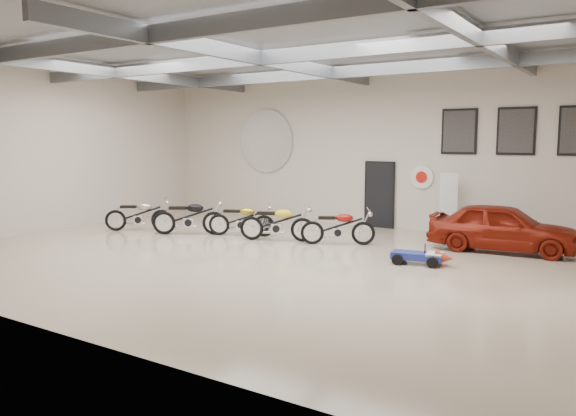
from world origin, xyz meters
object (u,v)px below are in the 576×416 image
Objects in this scene: motorcycle_gold at (241,219)px; go_kart at (422,254)px; motorcycle_black at (189,216)px; motorcycle_red at (338,226)px; banner_stand at (448,205)px; motorcycle_yellow at (277,222)px; vintage_car at (503,227)px; motorcycle_silver at (139,214)px.

motorcycle_gold is 1.40× the size of go_kart.
motorcycle_gold is 5.93m from go_kart.
motorcycle_red is (4.56, 0.96, -0.05)m from motorcycle_black.
motorcycle_black reaches higher than motorcycle_gold.
motorcycle_black is at bearing 169.87° from go_kart.
banner_stand is 4.22m from go_kart.
motorcycle_yellow is 4.58m from go_kart.
motorcycle_red is 3.02m from go_kart.
motorcycle_red is (-2.12, -2.97, -0.43)m from banner_stand.
motorcycle_black is 1.09× the size of motorcycle_red.
banner_stand is 0.89× the size of motorcycle_yellow.
motorcycle_black is at bearing 169.04° from motorcycle_yellow.
motorcycle_red is at bearing -8.17° from motorcycle_yellow.
banner_stand is 7.77m from motorcycle_black.
motorcycle_red reaches higher than go_kart.
motorcycle_red is at bearing 105.87° from vintage_car.
motorcycle_gold is at bearing -19.67° from motorcycle_silver.
go_kart is 0.38× the size of vintage_car.
motorcycle_red is 1.40× the size of go_kart.
motorcycle_gold is 1.00× the size of motorcycle_red.
vintage_car reaches higher than motorcycle_silver.
motorcycle_gold is (3.32, 0.98, -0.02)m from motorcycle_silver.
banner_stand is 9.53m from motorcycle_silver.
go_kart is (7.35, -0.17, -0.31)m from motorcycle_black.
motorcycle_silver is at bearing 100.49° from vintage_car.
vintage_car is at bearing 56.45° from go_kart.
motorcycle_yellow reaches higher than go_kart.
vintage_car is at bearing -8.58° from motorcycle_red.
motorcycle_silver is 9.19m from go_kart.
banner_stand is at bearing 9.40° from motorcycle_gold.
motorcycle_yellow is at bearing -151.46° from banner_stand.
motorcycle_black is at bearing 101.51° from vintage_car.
motorcycle_black is (1.83, 0.32, 0.03)m from motorcycle_silver.
go_kart is 2.89m from vintage_car.
motorcycle_yellow is 1.77m from motorcycle_red.
motorcycle_red reaches higher than motorcycle_gold.
banner_stand is 0.95× the size of motorcycle_red.
motorcycle_black is at bearing 163.09° from motorcycle_red.
motorcycle_yellow is at bearing 103.93° from vintage_car.
motorcycle_yellow is 1.49× the size of go_kart.
motorcycle_black is 1.53× the size of go_kart.
motorcycle_black is 1.03× the size of motorcycle_yellow.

